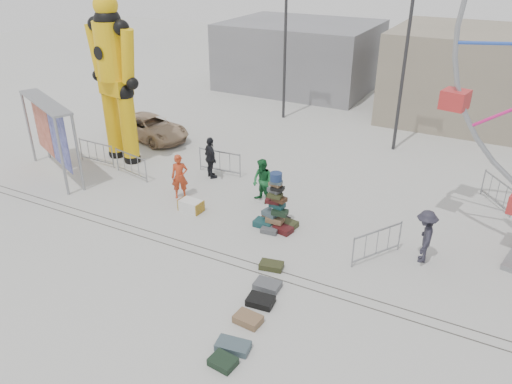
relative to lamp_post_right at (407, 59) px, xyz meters
The scene contains 27 objects.
ground 14.09m from the lamp_post_right, 103.39° to the right, with size 90.00×90.00×0.00m, color #9E9E99.
track_line_near 13.54m from the lamp_post_right, 104.01° to the right, with size 40.00×0.04×0.01m, color #47443F.
track_line_far 13.18m from the lamp_post_right, 104.46° to the right, with size 40.00×0.04×0.01m, color #47443F.
building_right 8.26m from the lamp_post_right, 60.84° to the left, with size 12.00×8.00×5.00m, color gray.
building_left 13.00m from the lamp_post_right, 135.30° to the left, with size 10.00×8.00×4.40m, color gray.
lamp_post_right is the anchor object (origin of this frame).
lamp_post_left 7.28m from the lamp_post_right, 164.05° to the left, with size 1.41×0.25×8.00m.
suitcase_tower 10.54m from the lamp_post_right, 101.86° to the right, with size 1.52×1.36×2.18m.
crash_test_dummy 13.29m from the lamp_post_right, 147.10° to the right, with size 3.07×1.35×7.69m.
banner_scaffold 16.18m from the lamp_post_right, 141.50° to the right, with size 4.56×2.61×3.37m.
steamer_trunk 12.15m from the lamp_post_right, 118.50° to the right, with size 0.92×0.53×0.43m, color silver.
row_case_0 12.79m from the lamp_post_right, 94.81° to the right, with size 0.74×0.45×0.20m, color #33371B.
row_case_1 13.67m from the lamp_post_right, 92.97° to the right, with size 0.77×0.55×0.19m, color #505357.
row_case_2 14.38m from the lamp_post_right, 92.15° to the right, with size 0.76×0.55×0.21m, color black.
row_case_3 15.19m from the lamp_post_right, 91.79° to the right, with size 0.74×0.51×0.22m, color brown.
row_case_4 16.20m from the lamp_post_right, 91.17° to the right, with size 0.87×0.49×0.20m, color #40545C.
row_case_5 16.75m from the lamp_post_right, 90.96° to the right, with size 0.64×0.50×0.20m, color black.
barricade_dummy_a 14.99m from the lamp_post_right, 145.10° to the right, with size 2.00×0.10×1.10m, color gray, non-canonical shape.
barricade_dummy_b 13.42m from the lamp_post_right, 137.89° to the right, with size 2.00×0.10×1.10m, color gray, non-canonical shape.
barricade_dummy_c 9.86m from the lamp_post_right, 133.64° to the right, with size 2.00×0.10×1.10m, color gray, non-canonical shape.
barricade_wheel_front 10.77m from the lamp_post_right, 79.84° to the right, with size 2.00×0.10×1.10m, color gray, non-canonical shape.
barricade_wheel_back 7.50m from the lamp_post_right, 39.63° to the right, with size 2.00×0.10×1.10m, color gray, non-canonical shape.
pedestrian_red 11.82m from the lamp_post_right, 124.85° to the right, with size 0.67×0.44×1.83m, color #AF3619.
pedestrian_green 9.45m from the lamp_post_right, 112.31° to the right, with size 0.88×0.69×1.81m, color #175D2B.
pedestrian_black 10.15m from the lamp_post_right, 131.92° to the right, with size 1.09×0.45×1.86m, color black.
pedestrian_grey 10.43m from the lamp_post_right, 71.47° to the right, with size 1.17×0.67×1.81m, color #23222D.
parked_suv 13.14m from the lamp_post_right, 159.30° to the right, with size 2.04×4.43×1.23m, color tan.
Camera 1 is at (7.75, -10.78, 9.33)m, focal length 35.00 mm.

